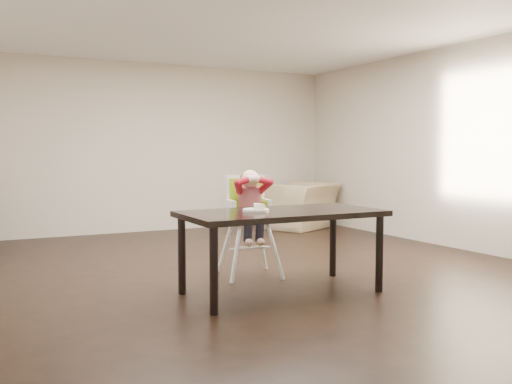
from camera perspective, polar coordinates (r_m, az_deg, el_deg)
ground at (r=6.27m, az=0.04°, el=-7.76°), size 7.00×7.00×0.00m
room_walls at (r=6.16m, az=0.04°, el=9.38°), size 6.02×7.02×2.71m
dining_table at (r=5.15m, az=2.57°, el=-2.76°), size 1.80×0.90×0.75m
high_chair at (r=5.87m, az=-0.72°, el=-0.93°), size 0.52×0.52×1.10m
plate at (r=5.08m, az=0.05°, el=-1.69°), size 0.31×0.31×0.07m
armchair at (r=9.60m, az=4.31°, el=-0.60°), size 1.38×1.21×1.02m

